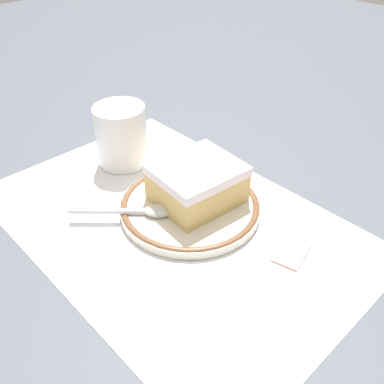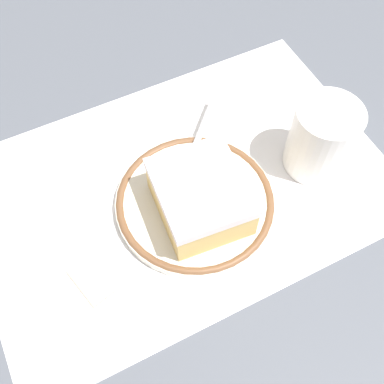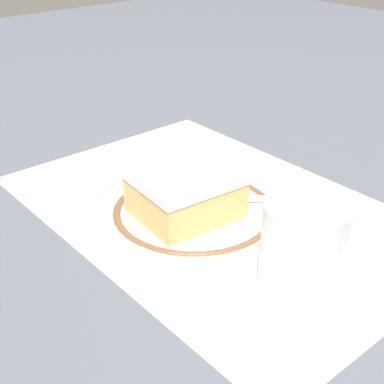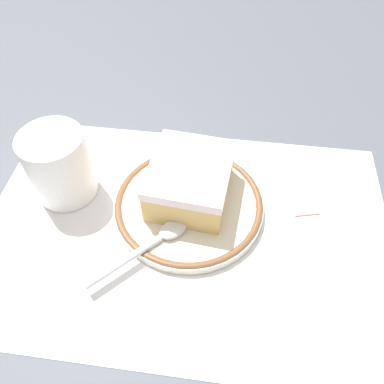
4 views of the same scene
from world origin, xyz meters
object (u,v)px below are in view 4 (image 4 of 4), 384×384
spoon (155,241)px  napkin (303,280)px  cup (60,168)px  sugar_packet (302,197)px  plate (192,205)px  cake_slice (186,180)px

spoon → napkin: spoon is taller
cup → sugar_packet: bearing=-175.5°
cup → napkin: 0.30m
cup → plate: bearing=176.6°
cup → sugar_packet: size_ratio=1.73×
napkin → spoon: bearing=-6.6°
plate → napkin: bearing=148.4°
plate → cup: bearing=-3.4°
spoon → sugar_packet: bearing=-150.7°
napkin → sugar_packet: 0.11m
cake_slice → spoon: size_ratio=1.07×
spoon → sugar_packet: size_ratio=2.01×
cup → napkin: bearing=162.9°
cup → sugar_packet: 0.29m
napkin → sugar_packet: bearing=-92.1°
cake_slice → spoon: 0.08m
cake_slice → napkin: bearing=146.3°
cup → napkin: (-0.28, 0.09, -0.04)m
cake_slice → cup: 0.15m
spoon → napkin: bearing=173.4°
cake_slice → sugar_packet: bearing=-171.9°
napkin → plate: bearing=-31.6°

